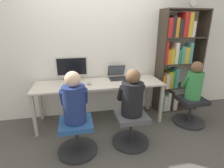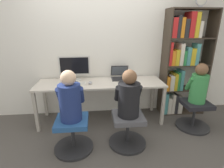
{
  "view_description": "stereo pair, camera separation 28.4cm",
  "coord_description": "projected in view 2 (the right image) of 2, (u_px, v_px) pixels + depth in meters",
  "views": [
    {
      "loc": [
        -0.37,
        -2.55,
        1.7
      ],
      "look_at": [
        0.18,
        0.09,
        0.78
      ],
      "focal_mm": 28.0,
      "sensor_mm": 36.0,
      "label": 1
    },
    {
      "loc": [
        -0.09,
        -2.59,
        1.7
      ],
      "look_at": [
        0.18,
        0.09,
        0.78
      ],
      "focal_mm": 28.0,
      "sensor_mm": 36.0,
      "label": 2
    }
  ],
  "objects": [
    {
      "name": "desktop_monitor",
      "position": [
        75.0,
        68.0,
        3.09
      ],
      "size": [
        0.55,
        0.21,
        0.44
      ],
      "color": "beige",
      "rests_on": "desk"
    },
    {
      "name": "keyboard",
      "position": [
        74.0,
        84.0,
        2.95
      ],
      "size": [
        0.38,
        0.15,
        0.03
      ],
      "color": "silver",
      "rests_on": "desk"
    },
    {
      "name": "bookshelf",
      "position": [
        181.0,
        63.0,
        3.25
      ],
      "size": [
        0.86,
        0.34,
        1.97
      ],
      "color": "#382D23",
      "rests_on": "ground_plane"
    },
    {
      "name": "ground_plane",
      "position": [
        102.0,
        129.0,
        3.0
      ],
      "size": [
        14.0,
        14.0,
        0.0
      ],
      "primitive_type": "plane",
      "color": "#4C4742"
    },
    {
      "name": "desk",
      "position": [
        101.0,
        86.0,
        3.08
      ],
      "size": [
        2.21,
        0.63,
        0.74
      ],
      "color": "beige",
      "rests_on": "ground_plane"
    },
    {
      "name": "laptop",
      "position": [
        120.0,
        76.0,
        3.26
      ],
      "size": [
        0.33,
        0.34,
        0.23
      ],
      "color": "#2D2D30",
      "rests_on": "desk"
    },
    {
      "name": "person_near_shelf",
      "position": [
        199.0,
        85.0,
        2.82
      ],
      "size": [
        0.32,
        0.3,
        0.65
      ],
      "color": "#388C47",
      "rests_on": "office_chair_side"
    },
    {
      "name": "desk_clock",
      "position": [
        201.0,
        0.0,
        2.85
      ],
      "size": [
        0.19,
        0.03,
        0.21
      ],
      "color": "#B2B2B7",
      "rests_on": "bookshelf"
    },
    {
      "name": "office_chair_right",
      "position": [
        128.0,
        129.0,
        2.56
      ],
      "size": [
        0.55,
        0.55,
        0.48
      ],
      "color": "#262628",
      "rests_on": "ground_plane"
    },
    {
      "name": "person_at_monitor",
      "position": [
        70.0,
        99.0,
        2.28
      ],
      "size": [
        0.36,
        0.32,
        0.69
      ],
      "color": "navy",
      "rests_on": "office_chair_left"
    },
    {
      "name": "person_at_laptop",
      "position": [
        129.0,
        96.0,
        2.39
      ],
      "size": [
        0.37,
        0.32,
        0.66
      ],
      "color": "black",
      "rests_on": "office_chair_right"
    },
    {
      "name": "computer_mouse_by_keyboard",
      "position": [
        90.0,
        83.0,
        2.98
      ],
      "size": [
        0.07,
        0.11,
        0.04
      ],
      "color": "#99999E",
      "rests_on": "desk"
    },
    {
      "name": "wall_back",
      "position": [
        99.0,
        47.0,
        3.24
      ],
      "size": [
        10.0,
        0.05,
        2.6
      ],
      "color": "white",
      "rests_on": "ground_plane"
    },
    {
      "name": "office_chair_left",
      "position": [
        73.0,
        134.0,
        2.45
      ],
      "size": [
        0.55,
        0.55,
        0.48
      ],
      "color": "#262628",
      "rests_on": "ground_plane"
    },
    {
      "name": "office_chair_side",
      "position": [
        194.0,
        114.0,
        2.98
      ],
      "size": [
        0.55,
        0.55,
        0.48
      ],
      "color": "#262628",
      "rests_on": "ground_plane"
    }
  ]
}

